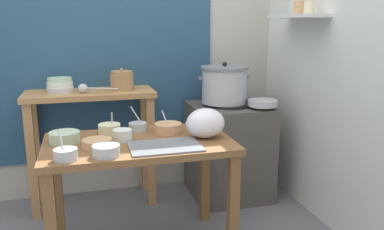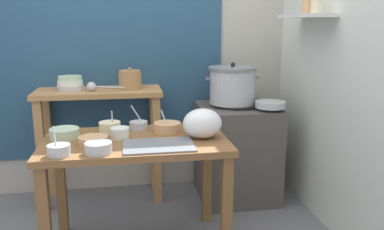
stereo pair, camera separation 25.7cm
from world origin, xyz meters
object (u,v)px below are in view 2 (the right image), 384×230
object	(u,v)px
prep_bowl_0	(139,125)
prep_bowl_4	(120,133)
bowl_stack_enamel	(70,83)
plastic_bag	(202,123)
steamer_pot	(232,85)
stove_block	(236,151)
prep_bowl_1	(110,127)
prep_bowl_7	(59,150)
prep_bowl_8	(98,147)
prep_bowl_2	(64,133)
prep_bowl_5	(167,127)
clay_pot	(130,80)
prep_bowl_6	(198,125)
serving_tray	(159,145)
back_shelf_table	(100,118)
prep_bowl_3	(93,140)
prep_table	(136,156)
wide_pan	(270,104)
ladle	(93,87)

from	to	relation	value
prep_bowl_0	prep_bowl_4	world-z (taller)	prep_bowl_0
bowl_stack_enamel	plastic_bag	bearing A→B (deg)	-44.45
steamer_pot	stove_block	bearing A→B (deg)	-26.62
plastic_bag	prep_bowl_1	size ratio (longest dim) A/B	1.63
prep_bowl_7	plastic_bag	bearing A→B (deg)	14.24
stove_block	prep_bowl_8	bearing A→B (deg)	-138.95
prep_bowl_0	prep_bowl_2	world-z (taller)	prep_bowl_0
prep_bowl_5	prep_bowl_7	distance (m)	0.71
prep_bowl_8	stove_block	bearing A→B (deg)	41.05
stove_block	plastic_bag	world-z (taller)	plastic_bag
stove_block	clay_pot	size ratio (longest dim) A/B	4.42
prep_bowl_0	prep_bowl_6	world-z (taller)	prep_bowl_0
serving_tray	prep_bowl_0	distance (m)	0.40
back_shelf_table	prep_bowl_1	distance (m)	0.61
prep_bowl_0	prep_bowl_6	distance (m)	0.39
clay_pot	plastic_bag	bearing A→B (deg)	-63.51
stove_block	prep_bowl_5	xyz separation A→B (m)	(-0.62, -0.53, 0.37)
prep_bowl_3	serving_tray	bearing A→B (deg)	-15.55
prep_bowl_4	prep_bowl_7	size ratio (longest dim) A/B	0.72
back_shelf_table	stove_block	size ratio (longest dim) A/B	1.23
steamer_pot	serving_tray	xyz separation A→B (m)	(-0.66, -0.85, -0.20)
prep_table	serving_tray	size ratio (longest dim) A/B	2.75
prep_bowl_3	prep_bowl_6	xyz separation A→B (m)	(0.66, 0.25, -0.00)
wide_pan	prep_bowl_4	distance (m)	1.20
prep_bowl_6	prep_bowl_8	distance (m)	0.75
wide_pan	prep_bowl_2	world-z (taller)	wide_pan
stove_block	prep_bowl_1	xyz separation A→B (m)	(-0.98, -0.47, 0.37)
wide_pan	prep_bowl_8	xyz separation A→B (m)	(-1.23, -0.71, -0.05)
prep_bowl_6	prep_bowl_8	world-z (taller)	prep_bowl_8
prep_table	bowl_stack_enamel	distance (m)	0.99
serving_tray	wide_pan	xyz separation A→B (m)	(0.90, 0.64, 0.08)
prep_bowl_0	plastic_bag	bearing A→B (deg)	-35.02
prep_bowl_4	prep_bowl_5	xyz separation A→B (m)	(0.30, 0.10, -0.00)
clay_pot	prep_bowl_5	bearing A→B (deg)	-71.92
stove_block	prep_bowl_1	bearing A→B (deg)	-154.42
prep_bowl_4	prep_bowl_5	bearing A→B (deg)	18.60
prep_bowl_3	wide_pan	bearing A→B (deg)	23.09
prep_bowl_4	ladle	bearing A→B (deg)	105.90
prep_bowl_5	prep_bowl_8	bearing A→B (deg)	-138.61
prep_table	wide_pan	distance (m)	1.14
prep_bowl_3	bowl_stack_enamel	bearing A→B (deg)	104.24
plastic_bag	ladle	bearing A→B (deg)	132.33
prep_bowl_2	prep_bowl_5	xyz separation A→B (m)	(0.63, 0.04, -0.00)
stove_block	prep_bowl_4	world-z (taller)	prep_bowl_4
serving_tray	prep_bowl_1	bearing A→B (deg)	128.17
plastic_bag	prep_bowl_2	bearing A→B (deg)	171.50
ladle	prep_bowl_0	distance (m)	0.62
ladle	plastic_bag	distance (m)	1.03
steamer_pot	ladle	world-z (taller)	steamer_pot
back_shelf_table	bowl_stack_enamel	distance (m)	0.34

